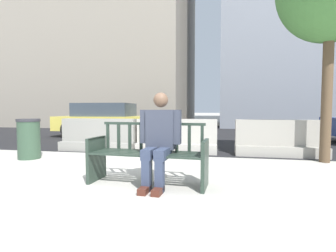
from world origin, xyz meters
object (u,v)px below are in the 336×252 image
object	(u,v)px
street_bench	(148,156)
trash_bin	(29,139)
seated_person	(159,137)
jersey_barrier_left	(99,138)
car_taxi_near	(108,119)
jersey_barrier_right	(279,141)
jersey_barrier_centre	(177,139)

from	to	relation	value
street_bench	trash_bin	world-z (taller)	street_bench
trash_bin	street_bench	bearing A→B (deg)	-24.11
seated_person	trash_bin	distance (m)	3.59
jersey_barrier_left	car_taxi_near	xyz separation A→B (m)	(-1.35, 3.55, 0.34)
jersey_barrier_left	car_taxi_near	bearing A→B (deg)	110.80
seated_person	jersey_barrier_right	size ratio (longest dim) A/B	0.65
jersey_barrier_left	jersey_barrier_right	distance (m)	4.49
seated_person	jersey_barrier_left	distance (m)	3.67
seated_person	trash_bin	xyz separation A→B (m)	(-3.28, 1.45, -0.25)
jersey_barrier_right	car_taxi_near	distance (m)	6.80
street_bench	seated_person	bearing A→B (deg)	-20.64
jersey_barrier_right	jersey_barrier_left	bearing A→B (deg)	-178.93
street_bench	jersey_barrier_right	xyz separation A→B (m)	(2.38, 2.86, -0.06)
jersey_barrier_left	car_taxi_near	size ratio (longest dim) A/B	0.49
jersey_barrier_left	trash_bin	xyz separation A→B (m)	(-0.98, -1.39, 0.10)
jersey_barrier_left	trash_bin	distance (m)	1.70
seated_person	jersey_barrier_left	bearing A→B (deg)	128.94
seated_person	jersey_barrier_left	world-z (taller)	seated_person
car_taxi_near	trash_bin	bearing A→B (deg)	-85.77
seated_person	street_bench	bearing A→B (deg)	159.36
seated_person	jersey_barrier_left	xyz separation A→B (m)	(-2.29, 2.84, -0.35)
car_taxi_near	jersey_barrier_right	bearing A→B (deg)	-30.65
jersey_barrier_centre	seated_person	bearing A→B (deg)	-85.44
seated_person	jersey_barrier_right	xyz separation A→B (m)	(2.20, 2.92, -0.35)
jersey_barrier_right	trash_bin	bearing A→B (deg)	-164.97
trash_bin	car_taxi_near	bearing A→B (deg)	94.23
jersey_barrier_left	jersey_barrier_right	world-z (taller)	same
street_bench	jersey_barrier_right	distance (m)	3.72
jersey_barrier_centre	jersey_barrier_right	distance (m)	2.43
jersey_barrier_centre	jersey_barrier_left	size ratio (longest dim) A/B	1.00
jersey_barrier_centre	car_taxi_near	size ratio (longest dim) A/B	0.49
street_bench	jersey_barrier_left	distance (m)	3.49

